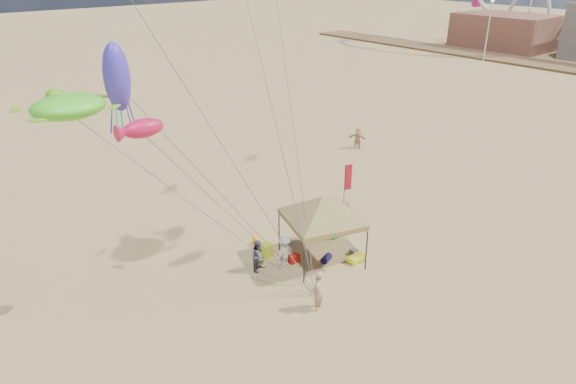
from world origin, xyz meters
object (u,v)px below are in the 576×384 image
at_px(beach_cart, 356,258).
at_px(feather_flag, 347,181).
at_px(cooler_blue, 319,222).
at_px(person_near_c, 284,252).
at_px(person_far_c, 358,138).
at_px(canopy_tent, 323,199).
at_px(chair_yellow, 267,250).
at_px(lamp_north, 490,20).
at_px(cooler_red, 294,259).
at_px(person_near_a, 318,291).
at_px(chair_green, 334,231).
at_px(person_near_b, 259,255).

bearing_deg(beach_cart, feather_flag, 49.96).
distance_m(cooler_blue, person_near_c, 4.59).
bearing_deg(feather_flag, person_far_c, 39.90).
bearing_deg(canopy_tent, chair_yellow, 134.20).
distance_m(beach_cart, lamp_north, 57.90).
xyz_separation_m(chair_yellow, lamp_north, (55.15, 21.53, 5.17)).
xyz_separation_m(cooler_red, beach_cart, (2.36, -1.92, 0.01)).
bearing_deg(person_near_a, cooler_blue, -171.69).
xyz_separation_m(canopy_tent, chair_yellow, (-1.87, 1.92, -2.94)).
distance_m(chair_yellow, person_near_a, 4.77).
xyz_separation_m(canopy_tent, person_far_c, (13.09, 9.90, -2.48)).
bearing_deg(cooler_red, chair_yellow, 118.90).
height_order(beach_cart, lamp_north, lamp_north).
xyz_separation_m(person_near_a, lamp_north, (56.03, 26.19, 4.60)).
distance_m(feather_flag, chair_green, 3.39).
bearing_deg(chair_yellow, beach_cart, -46.09).
distance_m(chair_yellow, beach_cart, 4.40).
distance_m(canopy_tent, person_near_a, 4.55).
height_order(canopy_tent, cooler_red, canopy_tent).
height_order(feather_flag, cooler_blue, feather_flag).
height_order(feather_flag, lamp_north, lamp_north).
bearing_deg(person_near_b, person_near_c, -62.45).
relative_size(chair_yellow, lamp_north, 0.08).
relative_size(feather_flag, chair_green, 4.35).
bearing_deg(cooler_blue, canopy_tent, -131.24).
height_order(canopy_tent, chair_green, canopy_tent).
bearing_deg(chair_green, person_near_a, -140.88).
height_order(feather_flag, person_far_c, feather_flag).
xyz_separation_m(feather_flag, chair_green, (-2.49, -1.58, -1.69)).
height_order(chair_green, beach_cart, chair_green).
bearing_deg(chair_yellow, cooler_blue, 9.92).
bearing_deg(feather_flag, person_near_a, -143.03).
xyz_separation_m(canopy_tent, cooler_red, (-1.18, 0.68, -3.10)).
xyz_separation_m(cooler_blue, person_near_c, (-4.09, -1.98, 0.62)).
height_order(cooler_red, cooler_blue, same).
distance_m(chair_green, lamp_north, 56.09).
height_order(canopy_tent, lamp_north, lamp_north).
bearing_deg(beach_cart, canopy_tent, 133.45).
height_order(cooler_red, person_near_c, person_near_c).
bearing_deg(chair_yellow, person_near_c, -85.08).
bearing_deg(cooler_blue, person_near_b, -164.60).
relative_size(canopy_tent, person_far_c, 3.76).
height_order(cooler_red, lamp_north, lamp_north).
distance_m(cooler_red, person_near_b, 1.87).
bearing_deg(person_far_c, lamp_north, 81.36).
bearing_deg(person_near_a, person_near_b, -126.82).
distance_m(cooler_red, chair_green, 3.29).
height_order(cooler_blue, person_near_c, person_near_c).
distance_m(chair_yellow, person_far_c, 16.96).
height_order(chair_green, person_near_b, person_near_b).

